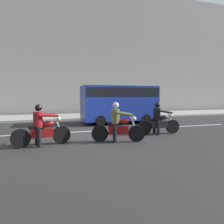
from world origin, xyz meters
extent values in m
plane|color=#282828|center=(0.00, 0.00, 0.00)|extent=(80.00, 80.00, 0.00)
cube|color=#99968E|center=(0.00, 8.00, 0.07)|extent=(40.00, 4.40, 0.14)
cube|color=gray|center=(0.00, 11.40, 6.13)|extent=(40.00, 1.40, 12.26)
cube|color=silver|center=(-0.50, 0.90, 0.00)|extent=(18.00, 0.14, 0.01)
cylinder|color=black|center=(-1.52, -1.46, 0.34)|extent=(0.69, 0.25, 0.68)
cylinder|color=black|center=(-2.95, -1.75, 0.34)|extent=(0.69, 0.25, 0.68)
cylinder|color=silver|center=(-1.64, -1.48, 0.72)|extent=(0.38, 0.13, 0.82)
cube|color=maroon|center=(-2.23, -1.60, 0.48)|extent=(0.84, 0.44, 0.32)
ellipsoid|color=maroon|center=(-2.02, -1.56, 0.80)|extent=(0.52, 0.33, 0.22)
cube|color=black|center=(-2.41, -1.64, 0.70)|extent=(0.56, 0.34, 0.10)
cylinder|color=silver|center=(-1.70, -1.49, 1.10)|extent=(0.18, 0.69, 0.04)
sphere|color=silver|center=(-1.62, -1.48, 0.96)|extent=(0.17, 0.17, 0.17)
cylinder|color=silver|center=(-2.56, -1.50, 0.36)|extent=(0.70, 0.21, 0.07)
cylinder|color=black|center=(-2.33, -1.83, 0.34)|extent=(0.18, 0.18, 0.68)
cylinder|color=black|center=(-2.41, -1.43, 0.34)|extent=(0.18, 0.18, 0.68)
cylinder|color=maroon|center=(-2.35, -1.63, 0.97)|extent=(0.40, 0.40, 0.55)
cylinder|color=maroon|center=(-1.98, -1.77, 1.12)|extent=(0.68, 0.22, 0.13)
cylinder|color=maroon|center=(-2.07, -1.34, 1.12)|extent=(0.68, 0.22, 0.13)
sphere|color=tan|center=(-2.33, -1.62, 1.37)|extent=(0.20, 0.20, 0.20)
sphere|color=black|center=(-2.33, -1.62, 1.40)|extent=(0.25, 0.25, 0.25)
cylinder|color=black|center=(3.76, -0.89, 0.33)|extent=(0.67, 0.14, 0.67)
cylinder|color=black|center=(2.29, -0.85, 0.33)|extent=(0.67, 0.14, 0.67)
cylinder|color=silver|center=(3.64, -0.88, 0.68)|extent=(0.35, 0.07, 0.75)
cube|color=black|center=(3.03, -0.87, 0.47)|extent=(0.82, 0.30, 0.32)
ellipsoid|color=black|center=(3.25, -0.87, 0.79)|extent=(0.49, 0.25, 0.22)
cube|color=black|center=(2.85, -0.86, 0.69)|extent=(0.53, 0.25, 0.10)
cylinder|color=silver|center=(3.58, -0.88, 1.02)|extent=(0.06, 0.70, 0.04)
sphere|color=silver|center=(3.66, -0.88, 0.88)|extent=(0.17, 0.17, 0.17)
cylinder|color=silver|center=(2.73, -0.70, 0.35)|extent=(0.70, 0.09, 0.07)
cylinder|color=black|center=(2.88, -1.06, 0.34)|extent=(0.15, 0.15, 0.67)
cylinder|color=black|center=(2.89, -0.66, 0.34)|extent=(0.15, 0.15, 0.67)
cylinder|color=black|center=(2.91, -0.86, 0.97)|extent=(0.35, 0.35, 0.55)
cylinder|color=black|center=(3.24, -1.09, 1.08)|extent=(0.69, 0.11, 0.21)
cylinder|color=black|center=(3.25, -0.65, 1.08)|extent=(0.69, 0.11, 0.21)
sphere|color=tan|center=(2.93, -0.86, 1.37)|extent=(0.20, 0.20, 0.20)
sphere|color=black|center=(2.93, -0.86, 1.40)|extent=(0.25, 0.25, 0.25)
cylinder|color=black|center=(1.35, -2.02, 0.33)|extent=(0.67, 0.31, 0.66)
cylinder|color=black|center=(-0.04, -1.60, 0.33)|extent=(0.67, 0.31, 0.66)
cylinder|color=silver|center=(1.24, -1.99, 0.70)|extent=(0.37, 0.16, 0.80)
cube|color=maroon|center=(0.65, -1.81, 0.47)|extent=(0.85, 0.50, 0.32)
ellipsoid|color=maroon|center=(0.86, -1.87, 0.82)|extent=(0.53, 0.37, 0.22)
cube|color=black|center=(0.48, -1.76, 0.72)|extent=(0.57, 0.38, 0.10)
cylinder|color=silver|center=(1.18, -1.97, 1.07)|extent=(0.24, 0.68, 0.04)
sphere|color=silver|center=(1.26, -1.99, 0.93)|extent=(0.17, 0.17, 0.17)
cylinder|color=silver|center=(0.41, -1.57, 0.35)|extent=(0.69, 0.27, 0.07)
cylinder|color=black|center=(0.46, -1.96, 0.35)|extent=(0.19, 0.19, 0.70)
cylinder|color=black|center=(0.58, -1.58, 0.35)|extent=(0.19, 0.19, 0.70)
cylinder|color=brown|center=(0.54, -1.78, 1.01)|extent=(0.42, 0.42, 0.58)
cylinder|color=brown|center=(0.80, -2.08, 1.13)|extent=(0.68, 0.29, 0.21)
cylinder|color=brown|center=(0.92, -1.66, 1.13)|extent=(0.68, 0.29, 0.21)
sphere|color=tan|center=(0.56, -1.78, 1.42)|extent=(0.20, 0.20, 0.20)
sphere|color=#B7B7BC|center=(0.56, -1.78, 1.45)|extent=(0.25, 0.25, 0.25)
cube|color=navy|center=(2.54, 3.36, 1.34)|extent=(4.83, 1.90, 2.19)
cube|color=black|center=(2.54, 3.36, 2.03)|extent=(4.69, 1.93, 0.56)
cylinder|color=black|center=(4.04, 3.36, 0.32)|extent=(0.64, 1.96, 0.64)
cylinder|color=black|center=(1.04, 3.36, 0.32)|extent=(0.64, 1.96, 0.64)
cylinder|color=gray|center=(1.97, 6.92, 1.37)|extent=(0.08, 0.08, 2.47)
cube|color=yellow|center=(1.97, 6.89, 2.36)|extent=(0.44, 0.03, 0.44)
camera|label=1|loc=(-2.11, -9.70, 1.86)|focal=34.10mm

